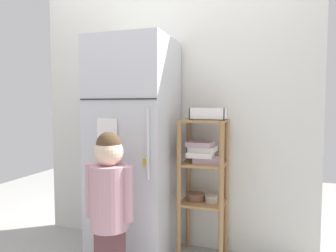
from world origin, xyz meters
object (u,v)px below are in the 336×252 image
refrigerator (134,149)px  fruit_bin (209,115)px  pantry_shelf_unit (203,171)px  child_standing (109,196)px

refrigerator → fruit_bin: (0.56, 0.10, 0.26)m
pantry_shelf_unit → fruit_bin: bearing=-23.5°
refrigerator → child_standing: bearing=-83.0°
pantry_shelf_unit → fruit_bin: size_ratio=4.19×
pantry_shelf_unit → refrigerator: bearing=-166.7°
pantry_shelf_unit → fruit_bin: 0.43m
pantry_shelf_unit → fruit_bin: fruit_bin is taller
pantry_shelf_unit → fruit_bin: (0.05, -0.02, 0.42)m
fruit_bin → child_standing: bearing=-129.3°
refrigerator → child_standing: size_ratio=1.65×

